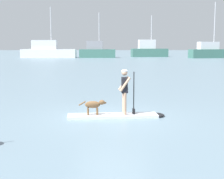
# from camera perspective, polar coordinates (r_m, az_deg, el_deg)

# --- Properties ---
(ground_plane) EXTENTS (400.00, 400.00, 0.00)m
(ground_plane) POSITION_cam_1_polar(r_m,az_deg,el_deg) (12.25, 0.12, -4.79)
(ground_plane) COLOR slate
(paddleboard) EXTENTS (3.65, 0.96, 0.10)m
(paddleboard) POSITION_cam_1_polar(r_m,az_deg,el_deg) (12.26, 1.19, -4.54)
(paddleboard) COLOR silver
(paddleboard) RESTS_ON ground_plane
(person_paddler) EXTENTS (0.62, 0.50, 1.67)m
(person_paddler) POSITION_cam_1_polar(r_m,az_deg,el_deg) (12.12, 2.25, 0.19)
(person_paddler) COLOR tan
(person_paddler) RESTS_ON paddleboard
(dog) EXTENTS (1.03, 0.26, 0.55)m
(dog) POSITION_cam_1_polar(r_m,az_deg,el_deg) (12.11, -3.16, -2.69)
(dog) COLOR brown
(dog) RESTS_ON paddleboard
(moored_boat_far_starboard) EXTENTS (12.25, 3.09, 11.30)m
(moored_boat_far_starboard) POSITION_cam_1_polar(r_m,az_deg,el_deg) (76.21, -11.11, 6.57)
(moored_boat_far_starboard) COLOR white
(moored_boat_far_starboard) RESTS_ON ground_plane
(moored_boat_far_port) EXTENTS (8.10, 3.15, 10.05)m
(moored_boat_far_port) POSITION_cam_1_polar(r_m,az_deg,el_deg) (74.72, -2.65, 6.64)
(moored_boat_far_port) COLOR #3F7266
(moored_boat_far_port) RESTS_ON ground_plane
(moored_boat_center) EXTENTS (8.98, 3.65, 9.89)m
(moored_boat_center) POSITION_cam_1_polar(r_m,az_deg,el_deg) (80.86, 6.38, 6.77)
(moored_boat_center) COLOR #3F7266
(moored_boat_center) RESTS_ON ground_plane
(moored_boat_port) EXTENTS (10.38, 4.75, 12.08)m
(moored_boat_port) POSITION_cam_1_polar(r_m,az_deg,el_deg) (76.15, 16.74, 6.32)
(moored_boat_port) COLOR #3F7266
(moored_boat_port) RESTS_ON ground_plane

